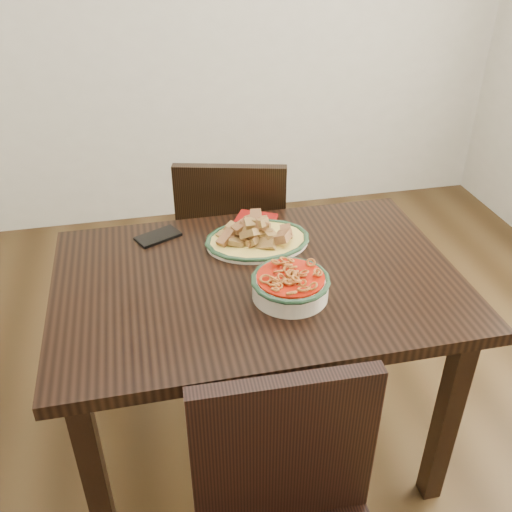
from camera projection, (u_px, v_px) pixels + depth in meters
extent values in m
plane|color=#322110|center=(282.00, 413.00, 2.24)|extent=(3.50, 3.50, 0.00)
cube|color=black|center=(257.00, 282.00, 1.73)|extent=(1.21, 0.81, 0.04)
cube|color=black|center=(96.00, 483.00, 1.57)|extent=(0.06, 0.06, 0.71)
cube|color=black|center=(446.00, 419.00, 1.76)|extent=(0.06, 0.06, 0.71)
cube|color=black|center=(99.00, 333.00, 2.10)|extent=(0.06, 0.06, 0.71)
cube|color=black|center=(367.00, 297.00, 2.29)|extent=(0.06, 0.06, 0.71)
cube|color=black|center=(235.00, 246.00, 2.47)|extent=(0.51, 0.51, 0.04)
cube|color=black|center=(274.00, 269.00, 2.73)|extent=(0.04, 0.04, 0.41)
cube|color=black|center=(203.00, 267.00, 2.74)|extent=(0.04, 0.04, 0.41)
cube|color=black|center=(273.00, 312.00, 2.45)|extent=(0.04, 0.04, 0.41)
cube|color=black|center=(194.00, 311.00, 2.46)|extent=(0.04, 0.04, 0.41)
cube|color=black|center=(231.00, 219.00, 2.18)|extent=(0.42, 0.14, 0.44)
cube|color=black|center=(284.00, 451.00, 1.27)|extent=(0.42, 0.05, 0.44)
ellipsoid|color=beige|center=(257.00, 241.00, 1.87)|extent=(0.34, 0.25, 0.02)
ellipsoid|color=gold|center=(257.00, 240.00, 1.87)|extent=(0.32, 0.24, 0.01)
torus|color=#1A3921|center=(257.00, 239.00, 1.87)|extent=(0.26, 0.26, 0.01)
cylinder|color=beige|center=(290.00, 287.00, 1.62)|extent=(0.22, 0.22, 0.06)
torus|color=#183521|center=(291.00, 280.00, 1.60)|extent=(0.23, 0.23, 0.02)
cylinder|color=#A31707|center=(291.00, 278.00, 1.60)|extent=(0.19, 0.19, 0.01)
cube|color=black|center=(158.00, 236.00, 1.91)|extent=(0.16, 0.13, 0.01)
cube|color=maroon|center=(255.00, 220.00, 2.00)|extent=(0.17, 0.16, 0.01)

